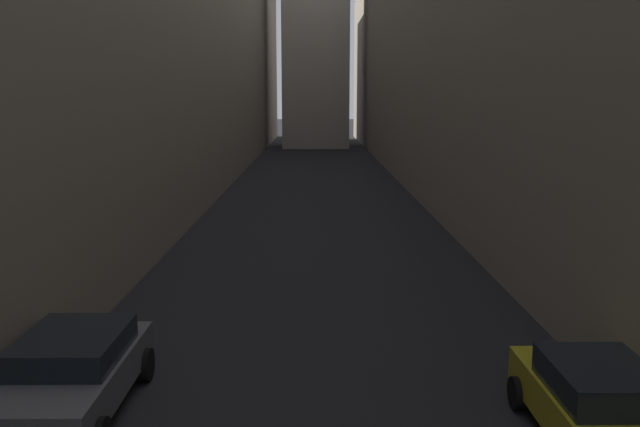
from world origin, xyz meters
name	(u,v)px	position (x,y,z in m)	size (l,w,h in m)	color
ground_plane	(316,189)	(0.00, 48.00, 0.00)	(264.00, 264.00, 0.00)	black
building_block_left	(132,8)	(-11.34, 50.00, 10.99)	(11.69, 108.00, 21.98)	#756B5B
building_block_right	(508,37)	(11.93, 50.00, 9.28)	(12.85, 108.00, 18.56)	gray
parked_car_left_third	(72,372)	(-4.40, 18.65, 0.78)	(2.06, 4.22, 1.46)	#4C4C51
parked_car_right_third	(597,405)	(4.40, 17.40, 0.75)	(1.88, 3.98, 1.45)	#A59919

